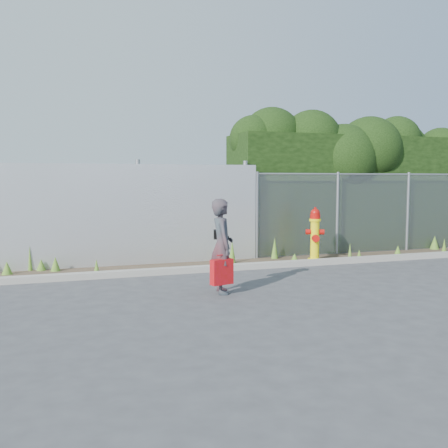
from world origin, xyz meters
name	(u,v)px	position (x,y,z in m)	size (l,w,h in m)	color
ground	(266,288)	(0.00, 0.00, 0.00)	(80.00, 80.00, 0.00)	#3D3D40
curb	(232,267)	(0.00, 1.80, 0.06)	(16.00, 0.22, 0.12)	gray
weed_strip	(178,263)	(-0.98, 2.49, 0.09)	(16.00, 1.33, 0.52)	#413325
corrugated_fence	(65,217)	(-3.25, 3.01, 1.10)	(8.50, 0.21, 2.30)	#BABDC2
chainlink_fence	(373,212)	(4.25, 3.00, 1.03)	(6.50, 0.07, 2.05)	gray
hedge	(355,173)	(4.32, 3.99, 2.05)	(7.39, 2.20, 3.74)	black
fire_hydrant	(315,235)	(2.17, 2.24, 0.60)	(0.41, 0.37, 1.24)	yellow
woman	(222,246)	(-0.84, -0.09, 0.78)	(0.57, 0.37, 1.56)	#0D4F56
red_tote_bag	(222,272)	(-0.90, -0.29, 0.39)	(0.37, 0.14, 0.49)	#A21009
black_shoulder_bag	(220,234)	(-0.80, 0.11, 0.95)	(0.22, 0.09, 0.16)	black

